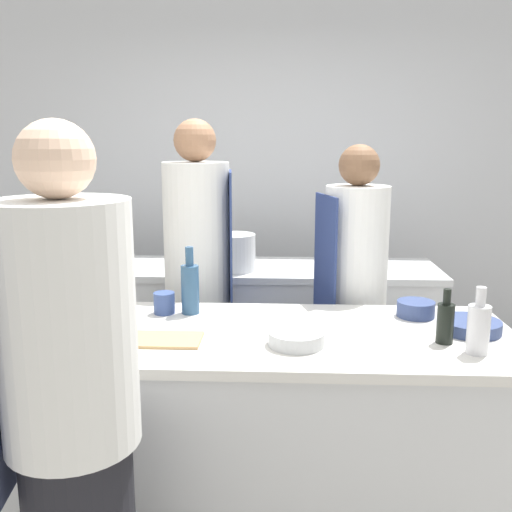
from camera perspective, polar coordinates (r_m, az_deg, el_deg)
wall_back at (r=4.40m, az=1.11°, el=7.88°), size 8.00×0.06×2.80m
prep_counter at (r=2.58m, az=-0.39°, el=-17.03°), size 2.19×0.83×0.90m
pass_counter at (r=3.71m, az=-0.37°, el=-7.80°), size 2.33×0.62×0.90m
oven_range at (r=4.61m, az=-22.28°, el=-4.82°), size 0.92×0.66×0.90m
chef_at_prep_near at (r=1.84m, az=-17.90°, el=-15.40°), size 0.43×0.41×1.74m
chef_at_stove at (r=3.14m, az=-5.76°, el=-2.91°), size 0.38×0.36×1.79m
chef_at_pass_far at (r=3.05m, az=9.74°, el=-4.67°), size 0.37×0.36×1.66m
bottle_olive_oil at (r=2.28m, az=21.36°, el=-6.66°), size 0.08×0.08×0.26m
bottle_vinegar at (r=2.62m, az=-6.61°, el=-3.11°), size 0.08×0.08×0.31m
bottle_wine at (r=2.36m, az=18.41°, el=-6.25°), size 0.07×0.07×0.22m
bowl_mixing_large at (r=2.70m, az=-20.21°, el=-5.21°), size 0.23×0.23×0.08m
bowl_prep_small at (r=2.68m, az=15.68°, el=-5.11°), size 0.17×0.17×0.07m
bowl_ceramic_blue at (r=2.24m, az=4.06°, el=-8.21°), size 0.22×0.22×0.06m
bowl_wooden_salad at (r=2.54m, az=20.61°, el=-6.56°), size 0.25×0.25×0.05m
cup at (r=2.66m, az=-9.16°, el=-4.66°), size 0.10×0.10×0.10m
cutting_board at (r=2.32m, az=-10.44°, el=-8.21°), size 0.40×0.18×0.01m
stockpot at (r=3.46m, az=-2.18°, el=0.37°), size 0.26×0.26×0.22m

